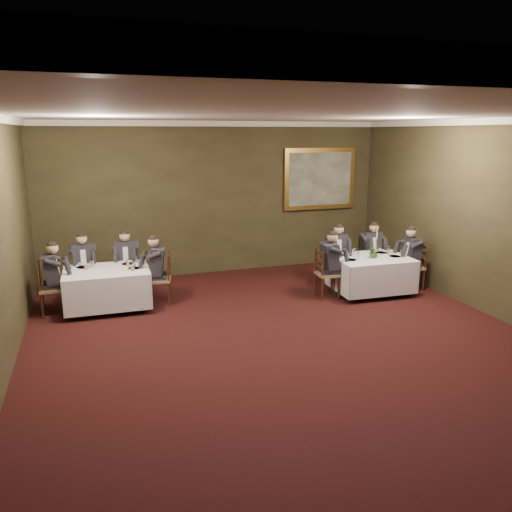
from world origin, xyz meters
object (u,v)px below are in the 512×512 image
chair_sec_endright (161,289)px  chair_sec_backright (128,281)px  diner_main_backleft (336,261)px  chair_sec_backleft (85,284)px  chair_main_backleft (336,271)px  diner_main_endleft (328,273)px  centerpiece (374,251)px  painting (320,179)px  chair_sec_endleft (52,299)px  diner_sec_endright (159,278)px  chair_main_backright (370,269)px  diner_main_endright (412,266)px  diner_main_backright (370,259)px  diner_sec_endleft (52,287)px  chair_main_endright (412,276)px  diner_sec_backleft (84,273)px  table_second (107,286)px  table_main (371,272)px  diner_sec_backright (127,270)px  candlestick (376,247)px  chair_main_endleft (327,284)px

chair_sec_endright → chair_sec_backright: bearing=46.8°
diner_main_backleft → chair_sec_backleft: bearing=-1.5°
chair_main_backleft → diner_main_endleft: size_ratio=0.74×
centerpiece → painting: 2.87m
chair_sec_endleft → diner_sec_endright: bearing=86.2°
chair_main_backright → diner_main_endright: size_ratio=0.74×
chair_sec_endright → diner_main_endleft: bearing=-89.5°
diner_main_backright → centerpiece: size_ratio=4.74×
diner_sec_endleft → chair_main_backright: bearing=87.2°
chair_main_endright → diner_sec_endleft: (-7.15, 0.80, 0.23)m
diner_main_backright → diner_sec_endright: bearing=0.1°
diner_main_backleft → chair_main_endright: size_ratio=1.35×
diner_sec_backleft → centerpiece: (5.63, -1.58, 0.39)m
chair_sec_endright → chair_sec_endleft: size_ratio=1.00×
table_second → diner_main_endleft: bearing=-9.4°
table_main → diner_main_endleft: size_ratio=1.19×
diner_sec_backright → diner_main_backleft: bearing=179.4°
table_second → candlestick: candlestick is taller
diner_main_backright → diner_main_endleft: (-1.41, -0.72, 0.00)m
diner_main_backleft → chair_sec_endright: diner_main_backleft is taller
diner_sec_backright → diner_sec_endright: same height
diner_sec_backright → chair_sec_endleft: 1.62m
chair_main_endright → chair_sec_backright: size_ratio=1.00×
chair_main_backleft → painting: (0.38, 1.74, 1.86)m
table_second → candlestick: 5.40m
diner_sec_backleft → painting: bearing=-172.9°
chair_sec_backleft → chair_main_endright: bearing=163.2°
table_second → diner_sec_endleft: (-0.97, 0.01, 0.06)m
diner_sec_endright → centerpiece: bearing=-87.8°
table_main → diner_sec_backleft: size_ratio=1.19×
table_main → chair_main_backleft: (-0.38, 0.81, -0.17)m
chair_main_backleft → diner_main_backright: size_ratio=0.74×
table_second → chair_sec_endleft: bearing=179.2°
chair_main_backright → chair_sec_backleft: size_ratio=1.00×
chair_sec_endleft → candlestick: 6.40m
diner_main_backleft → diner_main_endright: 1.59m
chair_sec_endleft → diner_sec_backright: bearing=115.6°
chair_sec_backleft → chair_sec_endleft: bearing=50.6°
chair_main_backleft → diner_main_endleft: (-0.59, -0.77, 0.23)m
diner_sec_backright → chair_main_backleft: bearing=179.5°
diner_sec_backleft → diner_sec_backright: bearing=175.9°
chair_main_endleft → candlestick: bearing=95.6°
candlestick → painting: painting is taller
table_main → chair_main_endleft: (-0.98, 0.04, -0.17)m
chair_main_backleft → diner_main_backright: (0.83, -0.05, 0.23)m
table_main → diner_sec_backright: (-4.77, 1.53, 0.06)m
chair_sec_endright → chair_sec_backleft: bearing=71.8°
table_main → diner_sec_backleft: bearing=164.7°
chair_sec_backright → painting: painting is taller
diner_main_endright → painting: 3.21m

